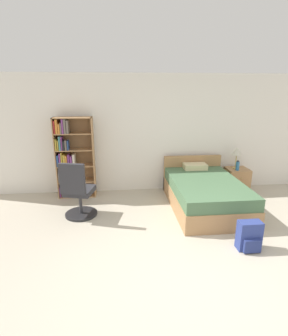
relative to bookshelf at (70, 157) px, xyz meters
name	(u,v)px	position (x,y,z in m)	size (l,w,h in m)	color
ground_plane	(201,283)	(1.98, -2.95, -0.88)	(14.00, 14.00, 0.00)	#BCB29E
wall_back	(161,134)	(1.98, 0.28, 0.42)	(9.00, 0.06, 2.60)	white
bookshelf	(70,157)	(0.00, 0.00, 0.00)	(0.79, 0.30, 1.72)	#AD7F51
bed	(204,193)	(2.70, -0.81, -0.59)	(1.31, 2.05, 0.82)	#AD7F51
office_chair	(78,193)	(0.27, -1.05, -0.41)	(0.59, 0.66, 1.08)	#232326
nightstand	(237,180)	(3.73, -0.03, -0.62)	(0.49, 0.47, 0.53)	#AD7F51
table_lamp	(237,152)	(3.67, -0.02, 0.05)	(0.22, 0.22, 0.51)	tan
water_bottle	(238,166)	(3.66, -0.14, -0.25)	(0.08, 0.08, 0.22)	teal
backpack_blue	(249,236)	(2.89, -2.32, -0.67)	(0.33, 0.24, 0.44)	navy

